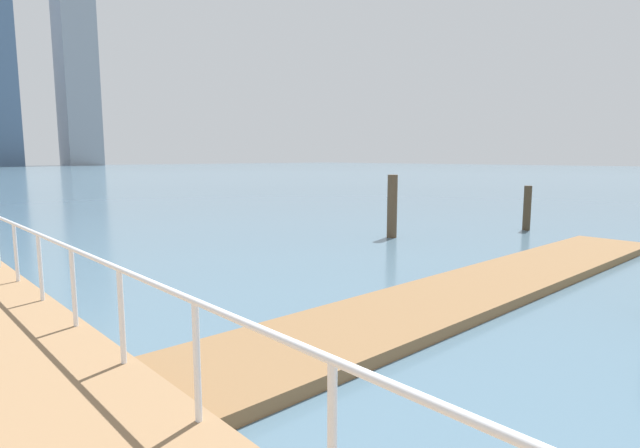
# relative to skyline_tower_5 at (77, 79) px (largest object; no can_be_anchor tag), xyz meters

# --- Properties ---
(ground_plane) EXTENTS (300.00, 300.00, 0.00)m
(ground_plane) POSITION_rel_skyline_tower_5_xyz_m (-45.20, -146.56, -25.60)
(ground_plane) COLOR slate
(floating_dock) EXTENTS (14.85, 2.00, 0.18)m
(floating_dock) POSITION_rel_skyline_tower_5_xyz_m (-41.27, -156.65, -25.51)
(floating_dock) COLOR olive
(floating_dock) RESTS_ON ground_plane
(boardwalk_railing) EXTENTS (0.06, 24.58, 1.08)m
(boardwalk_railing) POSITION_rel_skyline_tower_5_xyz_m (-48.35, -158.72, -24.36)
(boardwalk_railing) COLOR white
(boardwalk_railing) RESTS_ON boardwalk
(dock_piling_0) EXTENTS (0.33, 0.33, 2.05)m
(dock_piling_0) POSITION_rel_skyline_tower_5_xyz_m (-37.58, -151.19, -24.57)
(dock_piling_0) COLOR brown
(dock_piling_0) RESTS_ON ground_plane
(dock_piling_2) EXTENTS (0.27, 0.27, 1.60)m
(dock_piling_2) POSITION_rel_skyline_tower_5_xyz_m (-32.71, -153.41, -24.80)
(dock_piling_2) COLOR #473826
(dock_piling_2) RESTS_ON ground_plane
(skyline_tower_5) EXTENTS (9.93, 12.03, 51.20)m
(skyline_tower_5) POSITION_rel_skyline_tower_5_xyz_m (0.00, 0.00, 0.00)
(skyline_tower_5) COLOR #8C939E
(skyline_tower_5) RESTS_ON ground_plane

